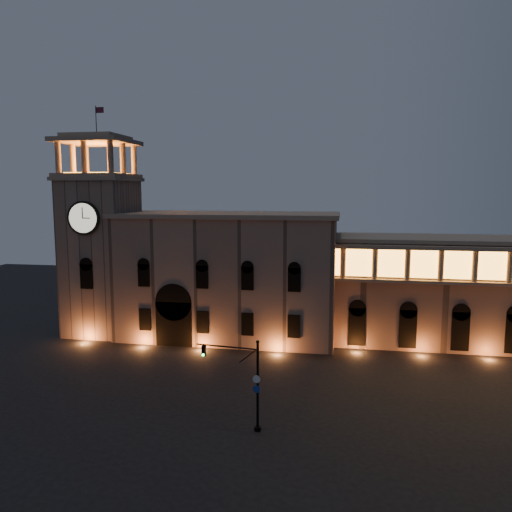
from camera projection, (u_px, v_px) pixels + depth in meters
ground at (198, 399)px, 49.69m from camera, size 160.00×160.00×0.00m
government_building at (227, 275)px, 70.33m from camera, size 30.80×12.80×17.60m
clock_tower at (101, 247)px, 72.03m from camera, size 9.80×9.80×32.40m
colonnade_wing at (479, 291)px, 66.68m from camera, size 40.60×11.50×14.50m
traffic_light at (247, 382)px, 42.95m from camera, size 5.87×1.01×8.09m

